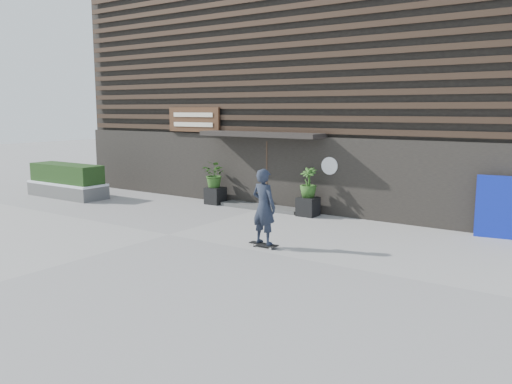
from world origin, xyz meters
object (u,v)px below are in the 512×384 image
Objects in this scene: planter_pot_left at (215,196)px; blue_tarp at (512,208)px; planter_pot_right at (308,207)px; skateboarder at (264,207)px; raised_bed at (68,190)px.

blue_tarp reaches higher than planter_pot_left.
planter_pot_right is (3.80, 0.00, 0.00)m from planter_pot_left.
planter_pot_left is at bearing 139.79° from skateboarder.
planter_pot_right is at bearing 0.00° from planter_pot_left.
planter_pot_right is at bearing 174.62° from blue_tarp.
blue_tarp is (15.41, 2.35, 0.58)m from raised_bed.
blue_tarp is (5.87, 0.30, 0.53)m from planter_pot_right.
planter_pot_left reaches higher than raised_bed.
skateboarder is (4.78, -4.04, 0.72)m from planter_pot_left.
planter_pot_right is 0.34× the size of blue_tarp.
skateboarder reaches higher than planter_pot_left.
skateboarder is (-4.89, -4.34, 0.19)m from blue_tarp.
raised_bed is 1.78× the size of skateboarder.
planter_pot_left is 9.69m from blue_tarp.
skateboarder is (0.98, -4.04, 0.72)m from planter_pot_right.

